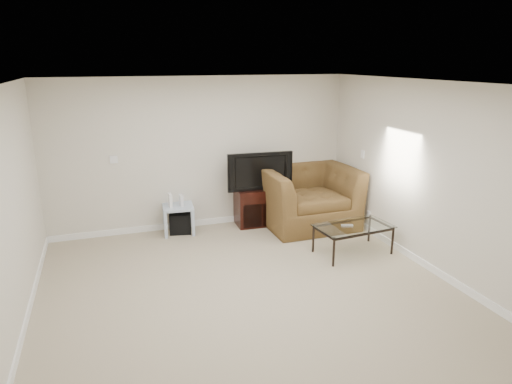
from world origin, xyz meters
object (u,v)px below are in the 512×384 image
object	(u,v)px
subwoofer	(180,222)
coffee_table	(353,239)
side_table	(179,219)
recliner	(308,187)
tv_stand	(258,206)
television	(258,170)

from	to	relation	value
subwoofer	coffee_table	world-z (taller)	coffee_table
side_table	recliner	world-z (taller)	recliner
side_table	coffee_table	xyz separation A→B (m)	(2.27, -1.66, -0.02)
coffee_table	tv_stand	bearing A→B (deg)	118.50
tv_stand	side_table	distance (m)	1.38
recliner	coffee_table	size ratio (longest dim) A/B	1.41
television	side_table	size ratio (longest dim) A/B	2.14
television	subwoofer	distance (m)	1.56
tv_stand	subwoofer	xyz separation A→B (m)	(-1.34, 0.02, -0.16)
television	coffee_table	size ratio (longest dim) A/B	0.95
tv_stand	coffee_table	world-z (taller)	tv_stand
subwoofer	coffee_table	size ratio (longest dim) A/B	0.31
recliner	television	bearing A→B (deg)	158.68
side_table	recliner	xyz separation A→B (m)	(2.16, -0.33, 0.44)
tv_stand	side_table	world-z (taller)	tv_stand
tv_stand	television	world-z (taller)	television
tv_stand	coffee_table	distance (m)	1.89
recliner	subwoofer	bearing A→B (deg)	170.28
tv_stand	side_table	size ratio (longest dim) A/B	1.59
coffee_table	recliner	bearing A→B (deg)	95.09
tv_stand	television	bearing A→B (deg)	-90.00
television	side_table	xyz separation A→B (m)	(-1.37, 0.03, -0.73)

